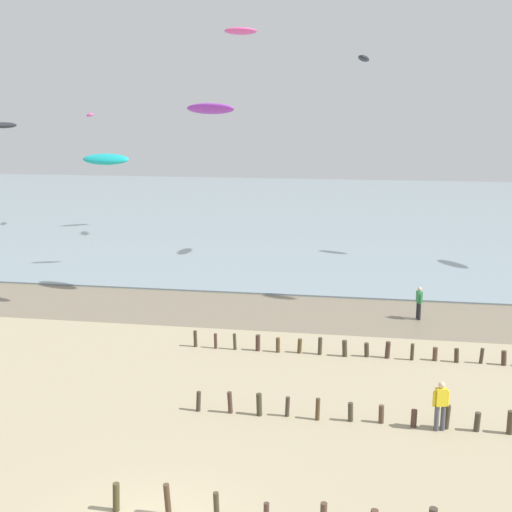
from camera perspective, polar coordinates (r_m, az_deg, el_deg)
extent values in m
cube|color=#7A6D59|center=(35.77, 1.04, -4.72)|extent=(120.00, 6.58, 0.01)
cube|color=#7F939E|center=(73.07, 5.56, 3.88)|extent=(160.00, 70.00, 0.10)
cylinder|color=#423B24|center=(19.13, -11.78, -19.40)|extent=(0.22, 0.20, 0.82)
cylinder|color=#453424|center=(18.73, -7.53, -19.82)|extent=(0.20, 0.19, 0.91)
cylinder|color=#413725|center=(18.42, -3.38, -20.48)|extent=(0.16, 0.18, 0.82)
cylinder|color=#3C3227|center=(24.29, -4.90, -12.18)|extent=(0.19, 0.18, 0.73)
cylinder|color=#48322C|center=(24.06, -2.22, -12.31)|extent=(0.20, 0.19, 0.79)
cylinder|color=#3D3928|center=(23.86, 0.27, -12.49)|extent=(0.22, 0.21, 0.81)
cylinder|color=#41352C|center=(23.83, 2.69, -12.65)|extent=(0.18, 0.17, 0.73)
cylinder|color=#4C3B26|center=(23.65, 5.26, -12.81)|extent=(0.17, 0.18, 0.78)
cylinder|color=#3F3A2B|center=(23.70, 8.03, -12.97)|extent=(0.20, 0.20, 0.68)
cylinder|color=#4D3B2B|center=(23.75, 10.59, -13.06)|extent=(0.19, 0.18, 0.63)
cylinder|color=#4C332C|center=(23.73, 13.25, -13.25)|extent=(0.21, 0.22, 0.61)
cylinder|color=#3F3627|center=(23.81, 15.88, -13.00)|extent=(0.24, 0.23, 0.84)
cylinder|color=#3E382C|center=(23.95, 18.26, -13.22)|extent=(0.22, 0.23, 0.68)
cylinder|color=#443927|center=(24.10, 20.77, -13.07)|extent=(0.21, 0.21, 0.80)
cylinder|color=#3C3323|center=(30.54, -5.17, -7.00)|extent=(0.17, 0.17, 0.75)
cylinder|color=#46312A|center=(30.29, -3.45, -7.21)|extent=(0.16, 0.17, 0.69)
cylinder|color=#3E3A26|center=(30.08, -1.81, -7.28)|extent=(0.17, 0.15, 0.74)
cylinder|color=#423027|center=(29.93, 0.16, -7.38)|extent=(0.21, 0.22, 0.73)
cylinder|color=#4D3C25|center=(29.78, 1.87, -7.56)|extent=(0.19, 0.19, 0.66)
cylinder|color=#4D3C23|center=(29.73, 3.72, -7.62)|extent=(0.22, 0.19, 0.65)
cylinder|color=#40382B|center=(29.61, 5.46, -7.61)|extent=(0.19, 0.21, 0.77)
cylinder|color=#3E3628|center=(29.51, 7.54, -7.78)|extent=(0.25, 0.23, 0.73)
cylinder|color=#3D342A|center=(29.63, 9.37, -7.86)|extent=(0.23, 0.22, 0.63)
cylinder|color=#433029|center=(29.62, 11.12, -7.83)|extent=(0.24, 0.22, 0.73)
cylinder|color=#403525|center=(29.60, 13.12, -7.93)|extent=(0.16, 0.18, 0.73)
cylinder|color=#4E382C|center=(29.80, 14.96, -8.04)|extent=(0.20, 0.21, 0.58)
cylinder|color=#3D3122|center=(29.85, 16.66, -8.08)|extent=(0.21, 0.22, 0.62)
cylinder|color=#3F3329|center=(30.01, 18.60, -8.03)|extent=(0.19, 0.18, 0.68)
cylinder|color=#413327|center=(30.14, 20.29, -8.12)|extent=(0.24, 0.22, 0.63)
cylinder|color=#232328|center=(35.21, 13.69, -4.60)|extent=(0.16, 0.16, 0.88)
cylinder|color=#232328|center=(35.41, 13.57, -4.50)|extent=(0.16, 0.16, 0.88)
cube|color=#338C4C|center=(35.11, 13.69, -3.40)|extent=(0.31, 0.41, 0.60)
sphere|color=beige|center=(35.00, 13.72, -2.73)|extent=(0.22, 0.22, 0.22)
cylinder|color=#338C4C|center=(34.91, 13.82, -3.58)|extent=(0.09, 0.09, 0.52)
cylinder|color=#338C4C|center=(35.34, 13.55, -3.37)|extent=(0.09, 0.09, 0.52)
cylinder|color=#4C4C56|center=(23.66, 15.58, -13.08)|extent=(0.16, 0.16, 0.88)
cylinder|color=#4C4C56|center=(23.58, 15.08, -13.14)|extent=(0.16, 0.16, 0.88)
cube|color=yellow|center=(23.32, 15.43, -11.46)|extent=(0.41, 0.32, 0.60)
sphere|color=beige|center=(23.16, 15.49, -10.51)|extent=(0.22, 0.22, 0.22)
cylinder|color=yellow|center=(23.43, 15.97, -11.51)|extent=(0.09, 0.09, 0.52)
cylinder|color=yellow|center=(23.25, 14.87, -11.64)|extent=(0.09, 0.09, 0.52)
ellipsoid|color=#E54C99|center=(42.98, -1.31, 18.55)|extent=(2.13, 1.34, 0.58)
ellipsoid|color=black|center=(36.68, -20.62, 10.35)|extent=(0.92, 1.94, 0.35)
ellipsoid|color=purple|center=(37.50, -3.91, 12.37)|extent=(3.20, 2.05, 0.85)
ellipsoid|color=black|center=(47.44, 9.12, 16.23)|extent=(0.87, 2.40, 0.58)
ellipsoid|color=#E54C99|center=(62.35, -13.92, 11.54)|extent=(1.46, 2.05, 0.49)
ellipsoid|color=#19B2B7|center=(36.03, -12.64, 8.02)|extent=(2.87, 1.48, 0.79)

